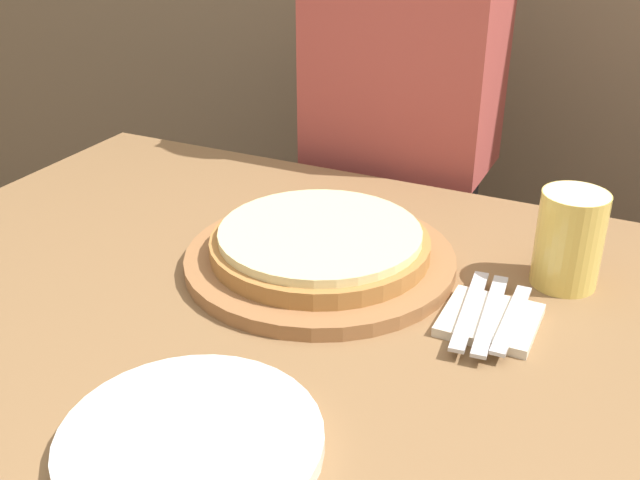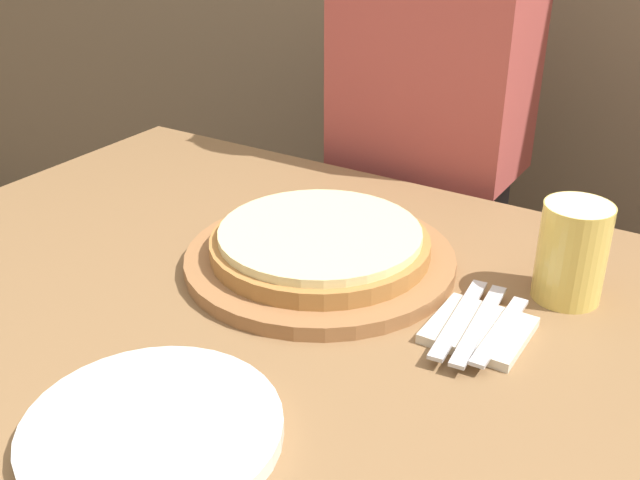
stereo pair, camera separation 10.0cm
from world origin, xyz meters
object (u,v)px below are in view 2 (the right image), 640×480
spoon (500,330)px  dinner_plate (152,430)px  diner_person (425,194)px  beer_glass (573,248)px  fork (459,318)px  dinner_knife (479,324)px  pizza_on_board (320,250)px

spoon → dinner_plate: bearing=-124.2°
dinner_plate → diner_person: bearing=97.0°
beer_glass → fork: bearing=-121.9°
diner_person → beer_glass: bearing=-46.2°
dinner_knife → diner_person: size_ratio=0.14×
diner_person → dinner_plate: bearing=-83.0°
fork → spoon: size_ratio=1.18×
beer_glass → diner_person: 0.55m
fork → diner_person: size_ratio=0.14×
dinner_plate → spoon: (0.23, 0.33, 0.01)m
dinner_plate → dinner_knife: 0.39m
dinner_plate → spoon: size_ratio=1.61×
pizza_on_board → diner_person: (-0.06, 0.48, -0.11)m
beer_glass → diner_person: (-0.37, 0.38, -0.15)m
pizza_on_board → spoon: bearing=-8.9°
pizza_on_board → diner_person: size_ratio=0.27×
dinner_plate → dinner_knife: (0.20, 0.33, 0.01)m
pizza_on_board → spoon: size_ratio=2.35×
fork → dinner_knife: (0.02, 0.00, 0.00)m
beer_glass → fork: 0.17m
dinner_plate → diner_person: 0.86m
spoon → diner_person: diner_person is taller
fork → diner_person: (-0.28, 0.52, -0.10)m
dinner_plate → fork: size_ratio=1.37×
dinner_plate → fork: 0.38m
pizza_on_board → dinner_knife: pizza_on_board is taller
beer_glass → spoon: 0.15m
dinner_plate → dinner_knife: bearing=58.8°
dinner_knife → diner_person: (-0.30, 0.52, -0.10)m
beer_glass → diner_person: size_ratio=0.09×
fork → spoon: (0.05, 0.00, 0.00)m
spoon → pizza_on_board: bearing=171.1°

